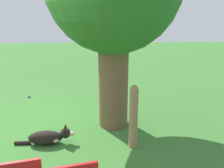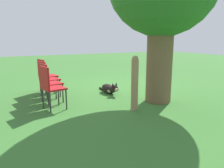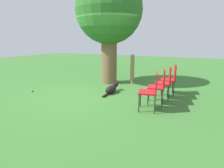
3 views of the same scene
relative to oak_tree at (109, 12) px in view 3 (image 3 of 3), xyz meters
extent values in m
plane|color=#38702D|center=(0.02, -1.45, -2.69)|extent=(30.00, 30.00, 0.00)
cylinder|color=brown|center=(0.00, 0.00, -1.65)|extent=(0.60, 0.60, 2.08)
sphere|color=#2D6B28|center=(0.00, 0.00, 0.08)|extent=(2.50, 2.50, 2.50)
ellipsoid|color=black|center=(0.70, -1.28, -2.56)|extent=(0.27, 0.62, 0.25)
ellipsoid|color=#C6B293|center=(0.70, -1.11, -2.58)|extent=(0.23, 0.22, 0.15)
sphere|color=black|center=(0.70, -0.92, -2.48)|extent=(0.19, 0.19, 0.19)
cylinder|color=#C6B293|center=(0.70, -0.81, -2.50)|extent=(0.08, 0.09, 0.08)
cone|color=black|center=(0.65, -0.92, -2.37)|extent=(0.06, 0.06, 0.08)
cone|color=black|center=(0.75, -0.92, -2.37)|extent=(0.06, 0.06, 0.08)
cylinder|color=black|center=(0.71, -1.70, -2.66)|extent=(0.07, 0.28, 0.07)
cylinder|color=#937551|center=(0.88, 0.29, -2.16)|extent=(0.15, 0.15, 1.06)
sphere|color=#937551|center=(0.88, 0.29, -1.60)|extent=(0.13, 0.13, 0.13)
cube|color=#B21419|center=(2.13, -2.20, -2.23)|extent=(0.50, 0.51, 0.04)
cube|color=#B21419|center=(2.33, -2.17, -1.98)|extent=(0.12, 0.44, 0.46)
cylinder|color=#2D2D2D|center=(2.00, -2.43, -2.47)|extent=(0.03, 0.03, 0.44)
cylinder|color=#2D2D2D|center=(1.92, -2.05, -2.47)|extent=(0.03, 0.03, 0.44)
cylinder|color=#2D2D2D|center=(2.35, -2.36, -2.47)|extent=(0.03, 0.03, 0.44)
cylinder|color=#2D2D2D|center=(2.27, -1.98, -2.47)|extent=(0.03, 0.03, 0.44)
cube|color=#B21419|center=(2.21, -1.65, -2.23)|extent=(0.50, 0.51, 0.04)
cube|color=#B21419|center=(2.40, -1.62, -1.98)|extent=(0.12, 0.44, 0.46)
cylinder|color=#2D2D2D|center=(2.07, -1.88, -2.47)|extent=(0.03, 0.03, 0.44)
cylinder|color=#2D2D2D|center=(2.00, -1.50, -2.47)|extent=(0.03, 0.03, 0.44)
cylinder|color=#2D2D2D|center=(2.42, -1.81, -2.47)|extent=(0.03, 0.03, 0.44)
cylinder|color=#2D2D2D|center=(2.35, -1.43, -2.47)|extent=(0.03, 0.03, 0.44)
cube|color=#B21419|center=(2.29, -1.10, -2.23)|extent=(0.50, 0.51, 0.04)
cube|color=#B21419|center=(2.48, -1.07, -1.98)|extent=(0.12, 0.44, 0.46)
cylinder|color=#2D2D2D|center=(2.15, -1.33, -2.47)|extent=(0.03, 0.03, 0.44)
cylinder|color=#2D2D2D|center=(2.07, -0.95, -2.47)|extent=(0.03, 0.03, 0.44)
cylinder|color=#2D2D2D|center=(2.50, -1.26, -2.47)|extent=(0.03, 0.03, 0.44)
cylinder|color=#2D2D2D|center=(2.43, -0.88, -2.47)|extent=(0.03, 0.03, 0.44)
cube|color=#B21419|center=(2.36, -0.56, -2.23)|extent=(0.50, 0.51, 0.04)
cube|color=#B21419|center=(2.55, -0.52, -1.98)|extent=(0.12, 0.44, 0.46)
cylinder|color=#2D2D2D|center=(2.22, -0.78, -2.47)|extent=(0.03, 0.03, 0.44)
cylinder|color=#2D2D2D|center=(2.15, -0.40, -2.47)|extent=(0.03, 0.03, 0.44)
cylinder|color=#2D2D2D|center=(2.58, -0.71, -2.47)|extent=(0.03, 0.03, 0.44)
cylinder|color=#2D2D2D|center=(2.50, -0.33, -2.47)|extent=(0.03, 0.03, 0.44)
sphere|color=blue|center=(-1.71, -2.31, -2.66)|extent=(0.07, 0.07, 0.07)
camera|label=1|loc=(4.25, -0.27, -0.45)|focal=35.00mm
camera|label=2|loc=(3.37, 4.02, -1.20)|focal=35.00mm
camera|label=3|loc=(3.10, -6.19, -1.05)|focal=28.00mm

